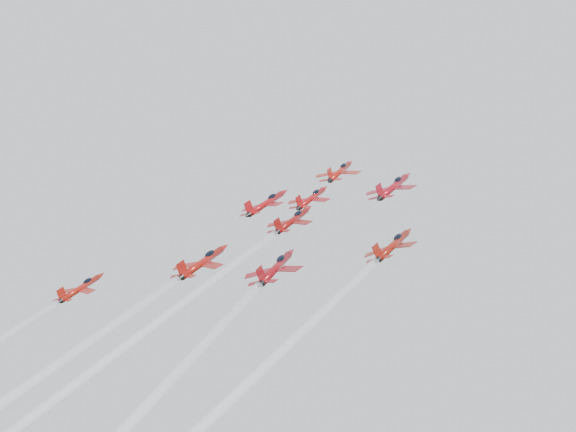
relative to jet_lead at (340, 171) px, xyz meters
The scene contains 6 objects.
jet_lead is the anchor object (origin of this frame).
jet_row2_left 17.66m from the jet_lead, 126.27° to the right, with size 10.29×13.12×8.52m.
jet_row2_center 15.94m from the jet_lead, 82.51° to the right, with size 9.01×11.49×7.46m.
jet_row2_right 24.91m from the jet_lead, 35.58° to the right, with size 9.89×12.61×8.19m.
jet_center 72.32m from the jet_lead, 85.96° to the right, with size 9.20×86.12×52.71m.
jet_rear_farright 91.09m from the jet_lead, 67.00° to the right, with size 8.58×80.34×49.17m.
Camera 1 is at (79.25, -112.05, 118.17)m, focal length 50.00 mm.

